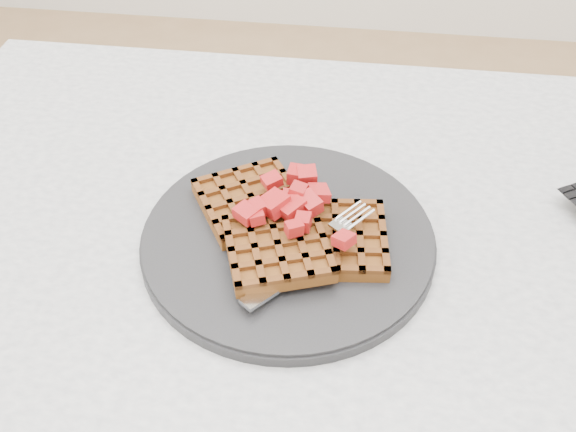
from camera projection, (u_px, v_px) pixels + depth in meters
The scene contains 5 objects.
table at pixel (377, 329), 0.74m from camera, with size 1.20×0.80×0.75m.
plate at pixel (288, 238), 0.67m from camera, with size 0.31×0.31×0.02m, color black.
waffles at pixel (288, 228), 0.66m from camera, with size 0.22×0.21×0.03m.
strawberry_pile at pixel (288, 206), 0.64m from camera, with size 0.15×0.15×0.02m, color #94090D, non-canonical shape.
fork at pixel (318, 255), 0.63m from camera, with size 0.02×0.18×0.02m, color silver, non-canonical shape.
Camera 1 is at (-0.04, -0.46, 1.24)m, focal length 40.00 mm.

